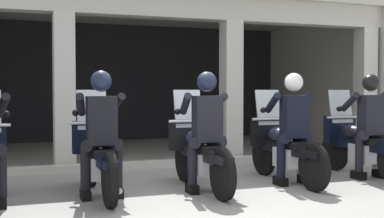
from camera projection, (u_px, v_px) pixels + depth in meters
The scene contains 11 objects.
ground_plane at pixel (147, 162), 9.54m from camera, with size 80.00×80.00×0.00m, color gray.
station_building at pixel (121, 57), 11.79m from camera, with size 10.53×5.27×3.26m.
kerb_strip at pixel (160, 164), 8.86m from camera, with size 10.03×0.24×0.12m, color #B7B5AD.
motorcycle_left at pixel (98, 155), 6.57m from camera, with size 0.62×2.04×1.35m.
police_officer_left at pixel (101, 123), 6.29m from camera, with size 0.63×0.61×1.58m.
motorcycle_center at pixel (199, 152), 6.95m from camera, with size 0.62×2.04×1.35m.
police_officer_center at pixel (206, 121), 6.66m from camera, with size 0.63×0.61×1.58m.
motorcycle_right at pixel (283, 147), 7.50m from camera, with size 0.62×2.04×1.35m.
police_officer_right at pixel (293, 119), 7.22m from camera, with size 0.63×0.61×1.58m.
motorcycle_far_right at pixel (357, 144), 8.00m from camera, with size 0.62×2.04×1.35m.
police_officer_far_right at pixel (370, 117), 7.72m from camera, with size 0.63×0.61×1.58m.
Camera 1 is at (-2.46, -6.21, 1.35)m, focal length 47.71 mm.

